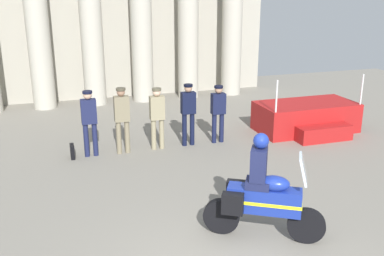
# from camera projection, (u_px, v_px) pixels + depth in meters

# --- Properties ---
(reviewing_stand) EXTENTS (2.94, 1.97, 1.76)m
(reviewing_stand) POSITION_uv_depth(u_px,v_px,m) (307.00, 118.00, 13.33)
(reviewing_stand) COLOR #A51919
(reviewing_stand) RESTS_ON ground_plane
(officer_in_row_0) EXTENTS (0.38, 0.24, 1.71)m
(officer_in_row_0) POSITION_uv_depth(u_px,v_px,m) (89.00, 118.00, 11.19)
(officer_in_row_0) COLOR #191E42
(officer_in_row_0) RESTS_ON ground_plane
(officer_in_row_1) EXTENTS (0.38, 0.24, 1.74)m
(officer_in_row_1) POSITION_uv_depth(u_px,v_px,m) (122.00, 115.00, 11.39)
(officer_in_row_1) COLOR #7A7056
(officer_in_row_1) RESTS_ON ground_plane
(officer_in_row_2) EXTENTS (0.38, 0.24, 1.67)m
(officer_in_row_2) POSITION_uv_depth(u_px,v_px,m) (157.00, 114.00, 11.70)
(officer_in_row_2) COLOR gray
(officer_in_row_2) RESTS_ON ground_plane
(officer_in_row_3) EXTENTS (0.38, 0.24, 1.70)m
(officer_in_row_3) POSITION_uv_depth(u_px,v_px,m) (188.00, 110.00, 11.98)
(officer_in_row_3) COLOR black
(officer_in_row_3) RESTS_ON ground_plane
(officer_in_row_4) EXTENTS (0.38, 0.24, 1.61)m
(officer_in_row_4) POSITION_uv_depth(u_px,v_px,m) (218.00, 109.00, 12.22)
(officer_in_row_4) COLOR #141938
(officer_in_row_4) RESTS_ON ground_plane
(motorcycle_with_rider) EXTENTS (1.85, 1.24, 1.90)m
(motorcycle_with_rider) POSITION_uv_depth(u_px,v_px,m) (260.00, 195.00, 7.53)
(motorcycle_with_rider) COLOR black
(motorcycle_with_rider) RESTS_ON ground_plane
(briefcase_on_ground) EXTENTS (0.10, 0.32, 0.36)m
(briefcase_on_ground) POSITION_uv_depth(u_px,v_px,m) (72.00, 151.00, 11.29)
(briefcase_on_ground) COLOR black
(briefcase_on_ground) RESTS_ON ground_plane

